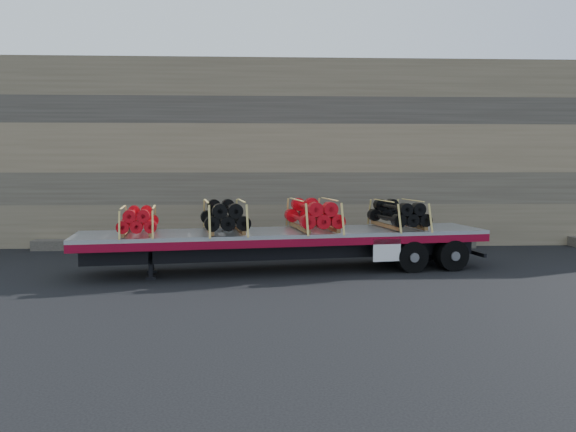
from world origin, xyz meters
The scene contains 7 objects.
ground centered at (0.00, 0.00, 0.00)m, with size 120.00×120.00×0.00m, color black.
rock_wall centered at (0.00, 6.50, 3.50)m, with size 44.00×3.00×7.00m, color #7A6B54.
trailer centered at (0.36, 0.22, 0.58)m, with size 11.68×2.25×1.17m, color #B8BBC0, non-canonical shape.
bundle_front centered at (-3.68, -0.41, 1.52)m, with size 1.01×2.01×0.71m, color red, non-canonical shape.
bundle_midfront centered at (-1.37, -0.05, 1.59)m, with size 1.20×2.40×0.85m, color black, non-canonical shape.
bundle_midrear centered at (1.18, 0.35, 1.60)m, with size 1.21×2.43×0.86m, color red, non-canonical shape.
bundle_rear centered at (3.78, 0.77, 1.57)m, with size 1.13×2.26×0.80m, color black, non-canonical shape.
Camera 1 is at (-0.26, -15.86, 3.00)m, focal length 35.00 mm.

